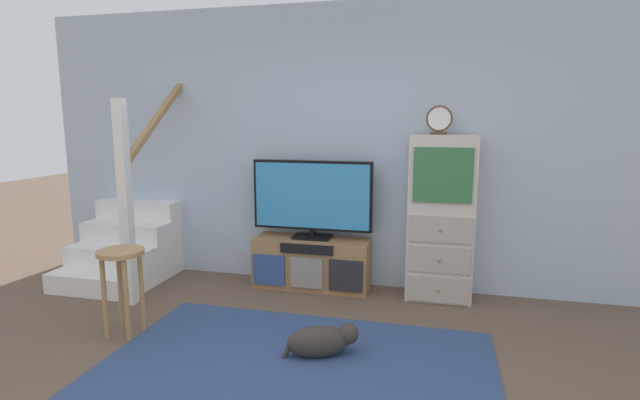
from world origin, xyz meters
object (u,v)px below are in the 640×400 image
side_cabinet (441,219)px  desk_clock (439,120)px  television (312,197)px  dog (322,341)px  bar_stool_near (122,272)px  media_console (312,263)px

side_cabinet → desk_clock: (-0.05, -0.01, 0.87)m
television → desk_clock: 1.36m
dog → television: bearing=107.7°
bar_stool_near → dog: bar_stool_near is taller
television → desk_clock: desk_clock is taller
dog → bar_stool_near: bearing=-178.8°
desk_clock → bar_stool_near: 2.86m
media_console → dog: 1.40m
bar_stool_near → media_console: bearing=50.8°
television → dog: television is taller
television → dog: size_ratio=2.26×
side_cabinet → desk_clock: bearing=-162.8°
media_console → television: 0.64m
desk_clock → dog: desk_clock is taller
side_cabinet → dog: 1.66m
media_console → dog: (0.43, -1.33, -0.13)m
side_cabinet → bar_stool_near: bearing=-149.3°
bar_stool_near → dog: 1.59m
dog → media_console: bearing=108.0°
side_cabinet → desk_clock: size_ratio=5.96×
media_console → bar_stool_near: (-1.11, -1.36, 0.26)m
media_console → dog: size_ratio=2.18×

